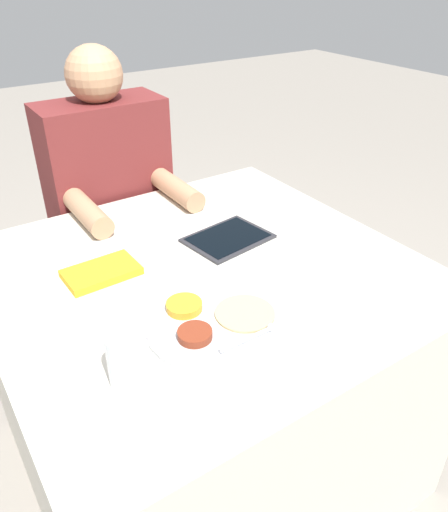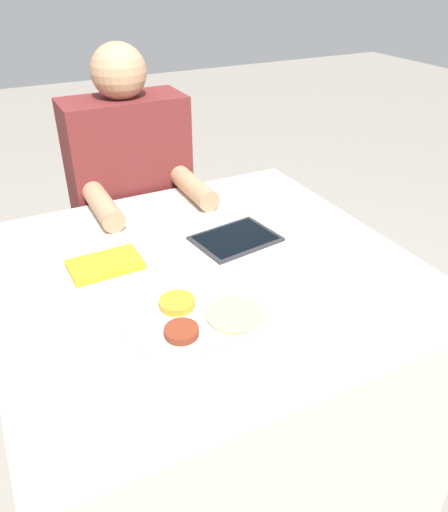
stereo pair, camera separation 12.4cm
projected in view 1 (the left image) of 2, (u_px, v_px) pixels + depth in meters
ground_plane at (208, 456)px, 1.70m from camera, size 12.00×12.00×0.00m
dining_table at (206, 375)px, 1.50m from camera, size 1.07×1.03×0.77m
thali_tray at (217, 320)px, 1.11m from camera, size 0.34×0.34×0.03m
red_notebook at (101, 273)px, 1.27m from camera, size 0.19×0.12×0.02m
tablet_device at (228, 238)px, 1.43m from camera, size 0.25×0.20×0.01m
person_diner at (115, 234)px, 1.85m from camera, size 0.41×0.46×1.24m
drinking_glass at (128, 359)px, 0.93m from camera, size 0.08×0.08×0.12m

